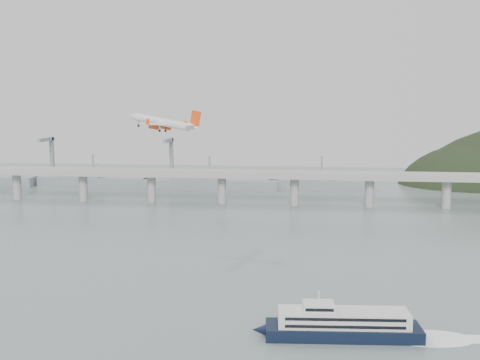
# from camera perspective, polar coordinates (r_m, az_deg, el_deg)

# --- Properties ---
(ground) EXTENTS (900.00, 900.00, 0.00)m
(ground) POSITION_cam_1_polar(r_m,az_deg,el_deg) (193.61, -1.99, -12.78)
(ground) COLOR slate
(ground) RESTS_ON ground
(bridge) EXTENTS (800.00, 22.00, 23.90)m
(bridge) POSITION_cam_1_polar(r_m,az_deg,el_deg) (383.73, 2.41, 0.10)
(bridge) COLOR #979795
(bridge) RESTS_ON ground
(distant_fleet) EXTENTS (453.00, 60.90, 40.00)m
(distant_fleet) POSITION_cam_1_polar(r_m,az_deg,el_deg) (484.70, -15.46, 0.02)
(distant_fleet) COLOR gray
(distant_fleet) RESTS_ON ground
(ferry) EXTENTS (74.39, 16.58, 14.02)m
(ferry) POSITION_cam_1_polar(r_m,az_deg,el_deg) (171.80, 10.42, -14.25)
(ferry) COLOR black
(ferry) RESTS_ON ground
(airliner) EXTENTS (39.06, 36.12, 10.70)m
(airliner) POSITION_cam_1_polar(r_m,az_deg,el_deg) (272.11, -7.75, 5.80)
(airliner) COLOR silver
(airliner) RESTS_ON ground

